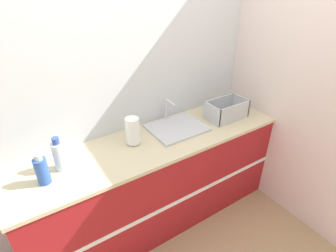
% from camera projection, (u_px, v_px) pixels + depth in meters
% --- Properties ---
extents(ground_plane, '(12.00, 12.00, 0.00)m').
position_uv_depth(ground_plane, '(175.00, 237.00, 2.45)').
color(ground_plane, tan).
extents(wall_back, '(4.73, 0.06, 2.60)m').
position_uv_depth(wall_back, '(135.00, 85.00, 2.26)').
color(wall_back, silver).
rests_on(wall_back, ground_plane).
extents(wall_right, '(0.06, 2.61, 2.60)m').
position_uv_depth(wall_right, '(258.00, 72.00, 2.59)').
color(wall_right, silver).
rests_on(wall_right, ground_plane).
extents(counter_cabinet, '(2.35, 0.63, 0.92)m').
position_uv_depth(counter_cabinet, '(157.00, 181.00, 2.44)').
color(counter_cabinet, maroon).
rests_on(counter_cabinet, ground_plane).
extents(sink, '(0.49, 0.40, 0.23)m').
position_uv_depth(sink, '(177.00, 127.00, 2.38)').
color(sink, silver).
rests_on(sink, counter_cabinet).
extents(paper_towel_roll, '(0.11, 0.11, 0.23)m').
position_uv_depth(paper_towel_roll, '(133.00, 131.00, 2.11)').
color(paper_towel_roll, '#4C4C51').
rests_on(paper_towel_roll, counter_cabinet).
extents(dish_rack, '(0.39, 0.23, 0.18)m').
position_uv_depth(dish_rack, '(226.00, 111.00, 2.53)').
color(dish_rack, '#B7BABF').
rests_on(dish_rack, counter_cabinet).
extents(bottle_clear, '(0.09, 0.09, 0.26)m').
position_uv_depth(bottle_clear, '(59.00, 155.00, 1.83)').
color(bottle_clear, silver).
rests_on(bottle_clear, counter_cabinet).
extents(bottle_blue, '(0.09, 0.09, 0.23)m').
position_uv_depth(bottle_blue, '(42.00, 170.00, 1.71)').
color(bottle_blue, '#2D56B7').
rests_on(bottle_blue, counter_cabinet).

